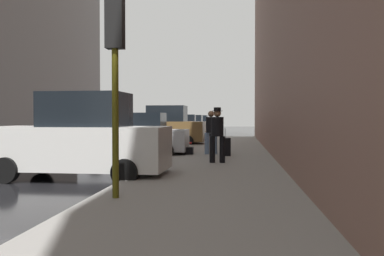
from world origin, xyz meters
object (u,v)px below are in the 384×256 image
(traffic_light, at_px, (115,54))
(rolling_suitcase, at_px, (225,147))
(parked_red_hatchback, at_px, (180,128))
(parked_blue_sedan, at_px, (196,125))
(parked_silver_sedan, at_px, (137,136))
(parked_bronze_suv, at_px, (165,127))
(pedestrian_in_jeans, at_px, (211,130))
(parked_gray_coupe, at_px, (189,126))
(duffel_bag, at_px, (189,151))
(parked_white_van, at_px, (81,140))
(fire_hydrant, at_px, (187,142))
(pedestrian_with_fedora, at_px, (217,132))

(traffic_light, bearing_deg, rolling_suitcase, 78.77)
(parked_red_hatchback, height_order, parked_blue_sedan, same)
(parked_silver_sedan, bearing_deg, parked_bronze_suv, 90.00)
(traffic_light, height_order, pedestrian_in_jeans, traffic_light)
(parked_silver_sedan, relative_size, rolling_suitcase, 4.06)
(parked_gray_coupe, distance_m, duffel_bag, 19.18)
(parked_bronze_suv, distance_m, pedestrian_in_jeans, 7.38)
(rolling_suitcase, bearing_deg, parked_blue_sedan, 97.90)
(pedestrian_in_jeans, bearing_deg, traffic_light, -97.12)
(parked_silver_sedan, relative_size, parked_gray_coupe, 1.00)
(parked_white_van, bearing_deg, duffel_bag, 70.40)
(parked_gray_coupe, distance_m, fire_hydrant, 16.94)
(fire_hydrant, bearing_deg, pedestrian_with_fedora, -73.09)
(parked_bronze_suv, xyz_separation_m, traffic_light, (1.85, -16.04, 1.73))
(parked_silver_sedan, bearing_deg, pedestrian_in_jeans, -1.66)
(fire_hydrant, height_order, duffel_bag, fire_hydrant)
(parked_silver_sedan, distance_m, parked_blue_sedan, 25.23)
(fire_hydrant, bearing_deg, parked_bronze_suv, 111.38)
(parked_silver_sedan, relative_size, pedestrian_with_fedora, 2.38)
(parked_red_hatchback, distance_m, duffel_bag, 13.37)
(parked_silver_sedan, distance_m, parked_red_hatchback, 13.01)
(parked_bronze_suv, xyz_separation_m, parked_red_hatchback, (0.00, 6.36, -0.18))
(parked_red_hatchback, height_order, pedestrian_in_jeans, pedestrian_in_jeans)
(parked_white_van, xyz_separation_m, parked_silver_sedan, (0.00, 6.23, -0.18))
(fire_hydrant, distance_m, duffel_bag, 2.25)
(pedestrian_with_fedora, bearing_deg, parked_white_van, -139.04)
(fire_hydrant, xyz_separation_m, pedestrian_with_fedora, (1.61, -5.30, 0.64))
(parked_blue_sedan, height_order, fire_hydrant, parked_blue_sedan)
(traffic_light, height_order, rolling_suitcase, traffic_light)
(parked_silver_sedan, relative_size, traffic_light, 1.17)
(pedestrian_in_jeans, bearing_deg, duffel_bag, -174.00)
(duffel_bag, bearing_deg, fire_hydrant, 98.99)
(parked_white_van, relative_size, parked_blue_sedan, 1.10)
(pedestrian_with_fedora, bearing_deg, parked_silver_sedan, 136.30)
(parked_white_van, relative_size, parked_gray_coupe, 1.10)
(parked_bronze_suv, height_order, parked_blue_sedan, parked_bronze_suv)
(pedestrian_with_fedora, relative_size, rolling_suitcase, 1.71)
(parked_gray_coupe, height_order, rolling_suitcase, parked_gray_coupe)
(parked_white_van, xyz_separation_m, rolling_suitcase, (3.59, 5.58, -0.54))
(pedestrian_with_fedora, bearing_deg, parked_blue_sedan, 96.83)
(traffic_light, bearing_deg, parked_white_van, 120.34)
(parked_red_hatchback, bearing_deg, fire_hydrant, -80.66)
(rolling_suitcase, distance_m, duffel_bag, 1.53)
(parked_bronze_suv, xyz_separation_m, pedestrian_with_fedora, (3.42, -9.91, 0.10))
(parked_silver_sedan, xyz_separation_m, traffic_light, (1.85, -9.40, 1.91))
(parked_red_hatchback, xyz_separation_m, pedestrian_in_jeans, (3.02, -13.09, 0.26))
(parked_bronze_suv, relative_size, pedestrian_with_fedora, 2.62)
(parked_silver_sedan, bearing_deg, fire_hydrant, 48.47)
(pedestrian_in_jeans, distance_m, pedestrian_with_fedora, 3.20)
(parked_red_hatchback, xyz_separation_m, parked_blue_sedan, (0.00, 12.22, 0.00))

